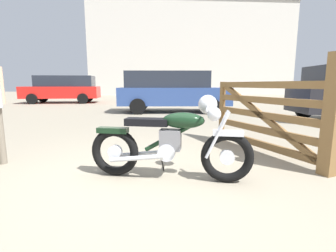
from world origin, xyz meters
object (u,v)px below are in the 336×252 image
(vintage_motorcycle, at_px, (173,141))
(timber_gate, at_px, (276,115))
(white_estate_far, at_px, (63,88))
(silver_sedan_mid, at_px, (172,90))

(vintage_motorcycle, relative_size, timber_gate, 0.85)
(vintage_motorcycle, bearing_deg, timber_gate, 39.28)
(white_estate_far, bearing_deg, silver_sedan_mid, 135.44)
(vintage_motorcycle, xyz_separation_m, timber_gate, (1.74, 0.88, 0.21))
(timber_gate, relative_size, silver_sedan_mid, 0.51)
(timber_gate, bearing_deg, silver_sedan_mid, -9.98)
(vintage_motorcycle, xyz_separation_m, silver_sedan_mid, (0.45, 7.77, 0.45))
(vintage_motorcycle, height_order, silver_sedan_mid, silver_sedan_mid)
(timber_gate, relative_size, white_estate_far, 0.50)
(vintage_motorcycle, height_order, timber_gate, timber_gate)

